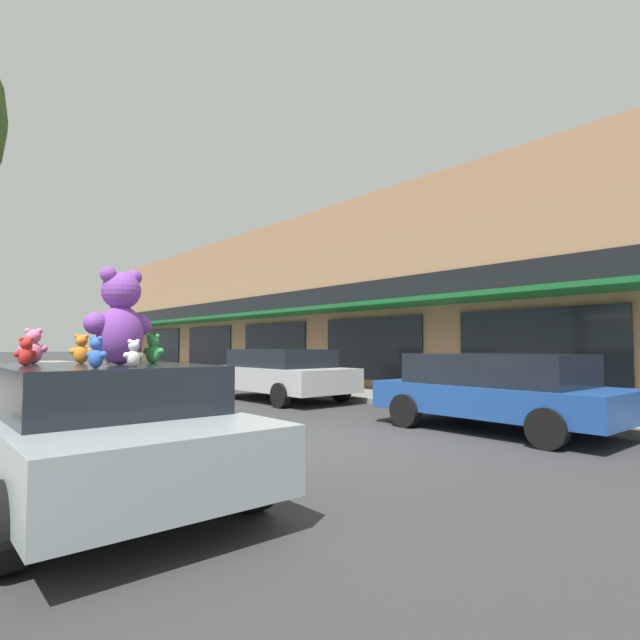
{
  "coord_description": "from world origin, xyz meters",
  "views": [
    {
      "loc": [
        -4.8,
        -5.82,
        1.49
      ],
      "look_at": [
        0.12,
        -0.07,
        1.88
      ],
      "focal_mm": 28.0,
      "sensor_mm": 36.0,
      "label": 1
    }
  ],
  "objects_px": {
    "teddy_bear_giant": "(120,318)",
    "teddy_bear_cream": "(108,351)",
    "teddy_bear_brown": "(28,353)",
    "parked_car_far_left": "(496,388)",
    "teddy_bear_blue": "(96,353)",
    "parked_car_far_center": "(281,373)",
    "teddy_bear_white": "(133,354)",
    "plush_art_car": "(100,427)",
    "teddy_bear_pink": "(33,346)",
    "teddy_bear_red": "(26,352)",
    "teddy_bear_green": "(153,349)",
    "teddy_bear_orange": "(81,349)"
  },
  "relations": [
    {
      "from": "teddy_bear_red",
      "to": "parked_car_far_center",
      "type": "height_order",
      "value": "teddy_bear_red"
    },
    {
      "from": "teddy_bear_green",
      "to": "teddy_bear_white",
      "type": "xyz_separation_m",
      "value": [
        -0.46,
        -0.7,
        -0.03
      ]
    },
    {
      "from": "teddy_bear_blue",
      "to": "teddy_bear_brown",
      "type": "xyz_separation_m",
      "value": [
        -0.25,
        1.38,
        -0.02
      ]
    },
    {
      "from": "teddy_bear_giant",
      "to": "teddy_bear_red",
      "type": "bearing_deg",
      "value": -26.85
    },
    {
      "from": "teddy_bear_red",
      "to": "teddy_bear_white",
      "type": "distance_m",
      "value": 1.11
    },
    {
      "from": "plush_art_car",
      "to": "teddy_bear_giant",
      "type": "distance_m",
      "value": 1.08
    },
    {
      "from": "teddy_bear_white",
      "to": "parked_car_far_center",
      "type": "height_order",
      "value": "teddy_bear_white"
    },
    {
      "from": "parked_car_far_left",
      "to": "teddy_bear_giant",
      "type": "bearing_deg",
      "value": 176.17
    },
    {
      "from": "teddy_bear_red",
      "to": "teddy_bear_white",
      "type": "xyz_separation_m",
      "value": [
        0.68,
        -0.87,
        -0.01
      ]
    },
    {
      "from": "parked_car_far_center",
      "to": "teddy_bear_pink",
      "type": "bearing_deg",
      "value": -143.41
    },
    {
      "from": "teddy_bear_red",
      "to": "teddy_bear_cream",
      "type": "distance_m",
      "value": 1.06
    },
    {
      "from": "teddy_bear_blue",
      "to": "parked_car_far_center",
      "type": "bearing_deg",
      "value": -78.47
    },
    {
      "from": "plush_art_car",
      "to": "teddy_bear_pink",
      "type": "relative_size",
      "value": 10.78
    },
    {
      "from": "teddy_bear_red",
      "to": "teddy_bear_white",
      "type": "relative_size",
      "value": 1.1
    },
    {
      "from": "teddy_bear_orange",
      "to": "teddy_bear_white",
      "type": "height_order",
      "value": "teddy_bear_orange"
    },
    {
      "from": "teddy_bear_white",
      "to": "teddy_bear_red",
      "type": "bearing_deg",
      "value": -54.57
    },
    {
      "from": "teddy_bear_pink",
      "to": "parked_car_far_center",
      "type": "height_order",
      "value": "teddy_bear_pink"
    },
    {
      "from": "teddy_bear_brown",
      "to": "parked_car_far_left",
      "type": "height_order",
      "value": "teddy_bear_brown"
    },
    {
      "from": "teddy_bear_red",
      "to": "teddy_bear_white",
      "type": "height_order",
      "value": "teddy_bear_red"
    },
    {
      "from": "teddy_bear_brown",
      "to": "teddy_bear_cream",
      "type": "relative_size",
      "value": 0.87
    },
    {
      "from": "teddy_bear_green",
      "to": "teddy_bear_orange",
      "type": "bearing_deg",
      "value": 7.15
    },
    {
      "from": "teddy_bear_giant",
      "to": "teddy_bear_brown",
      "type": "xyz_separation_m",
      "value": [
        -0.68,
        0.69,
        -0.36
      ]
    },
    {
      "from": "teddy_bear_brown",
      "to": "teddy_bear_blue",
      "type": "bearing_deg",
      "value": 139.29
    },
    {
      "from": "teddy_bear_pink",
      "to": "teddy_bear_green",
      "type": "relative_size",
      "value": 1.19
    },
    {
      "from": "teddy_bear_pink",
      "to": "teddy_bear_brown",
      "type": "distance_m",
      "value": 0.17
    },
    {
      "from": "teddy_bear_pink",
      "to": "teddy_bear_orange",
      "type": "bearing_deg",
      "value": 158.44
    },
    {
      "from": "teddy_bear_blue",
      "to": "teddy_bear_giant",
      "type": "bearing_deg",
      "value": -64.77
    },
    {
      "from": "teddy_bear_orange",
      "to": "parked_car_far_center",
      "type": "xyz_separation_m",
      "value": [
        6.56,
        5.44,
        -0.7
      ]
    },
    {
      "from": "parked_car_far_center",
      "to": "teddy_bear_green",
      "type": "bearing_deg",
      "value": -135.22
    },
    {
      "from": "teddy_bear_pink",
      "to": "teddy_bear_red",
      "type": "height_order",
      "value": "teddy_bear_pink"
    },
    {
      "from": "teddy_bear_cream",
      "to": "parked_car_far_center",
      "type": "height_order",
      "value": "teddy_bear_cream"
    },
    {
      "from": "teddy_bear_white",
      "to": "plush_art_car",
      "type": "bearing_deg",
      "value": -87.93
    },
    {
      "from": "teddy_bear_blue",
      "to": "parked_car_far_left",
      "type": "distance_m",
      "value": 6.82
    },
    {
      "from": "teddy_bear_giant",
      "to": "teddy_bear_cream",
      "type": "bearing_deg",
      "value": -110.98
    },
    {
      "from": "teddy_bear_green",
      "to": "teddy_bear_giant",
      "type": "bearing_deg",
      "value": 56.12
    },
    {
      "from": "teddy_bear_green",
      "to": "teddy_bear_white",
      "type": "relative_size",
      "value": 1.27
    },
    {
      "from": "plush_art_car",
      "to": "teddy_bear_brown",
      "type": "bearing_deg",
      "value": 129.35
    },
    {
      "from": "teddy_bear_pink",
      "to": "teddy_bear_brown",
      "type": "relative_size",
      "value": 1.65
    },
    {
      "from": "teddy_bear_pink",
      "to": "teddy_bear_blue",
      "type": "bearing_deg",
      "value": 110.4
    },
    {
      "from": "teddy_bear_blue",
      "to": "teddy_bear_white",
      "type": "relative_size",
      "value": 1.09
    },
    {
      "from": "teddy_bear_blue",
      "to": "teddy_bear_brown",
      "type": "bearing_deg",
      "value": -22.64
    },
    {
      "from": "teddy_bear_brown",
      "to": "parked_car_far_center",
      "type": "distance_m",
      "value": 8.83
    },
    {
      "from": "teddy_bear_giant",
      "to": "teddy_bear_cream",
      "type": "distance_m",
      "value": 0.84
    },
    {
      "from": "plush_art_car",
      "to": "teddy_bear_green",
      "type": "bearing_deg",
      "value": 0.87
    },
    {
      "from": "plush_art_car",
      "to": "teddy_bear_cream",
      "type": "height_order",
      "value": "teddy_bear_cream"
    },
    {
      "from": "teddy_bear_white",
      "to": "parked_car_far_left",
      "type": "height_order",
      "value": "teddy_bear_white"
    },
    {
      "from": "teddy_bear_brown",
      "to": "teddy_bear_white",
      "type": "bearing_deg",
      "value": 152.33
    },
    {
      "from": "teddy_bear_giant",
      "to": "teddy_bear_green",
      "type": "xyz_separation_m",
      "value": [
        0.36,
        0.05,
        -0.31
      ]
    },
    {
      "from": "teddy_bear_blue",
      "to": "parked_car_far_left",
      "type": "bearing_deg",
      "value": -120.83
    },
    {
      "from": "teddy_bear_white",
      "to": "parked_car_far_left",
      "type": "xyz_separation_m",
      "value": [
        6.45,
        0.22,
        -0.68
      ]
    }
  ]
}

